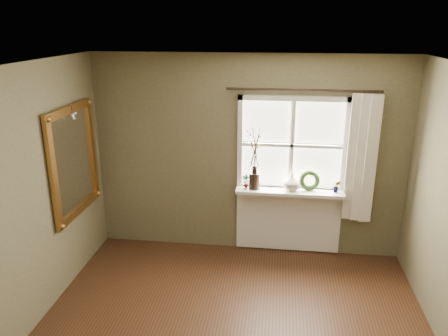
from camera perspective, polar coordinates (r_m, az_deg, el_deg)
ceiling at (r=3.14m, az=0.28°, el=12.16°), size 4.50×4.50×0.00m
wall_back at (r=5.66m, az=3.16°, el=1.60°), size 4.00×0.10×2.60m
window_frame at (r=5.53m, az=8.84°, el=2.94°), size 1.36×0.06×1.24m
window_sill at (r=5.61m, az=8.56°, el=-3.07°), size 1.36×0.26×0.04m
window_apron at (r=5.89m, az=8.35°, el=-6.66°), size 1.36×0.04×0.88m
dark_jug at (r=5.57m, az=4.00°, el=-1.68°), size 0.19×0.19×0.21m
cream_vase at (r=5.56m, az=8.82°, el=-1.77°), size 0.27×0.27×0.23m
wreath at (r=5.62m, az=11.09°, el=-1.89°), size 0.27×0.13×0.27m
potted_plant_left at (r=5.58m, az=2.87°, el=-1.76°), size 0.11×0.08×0.18m
potted_plant_right at (r=5.62m, az=14.49°, el=-2.36°), size 0.10×0.08×0.15m
curtain at (r=5.56m, az=17.48°, el=1.12°), size 0.36×0.12×1.59m
curtain_rod at (r=5.33m, az=10.31°, el=9.98°), size 1.84×0.03×0.03m
gilt_mirror at (r=5.36m, az=-19.00°, el=0.91°), size 0.10×1.09×1.30m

